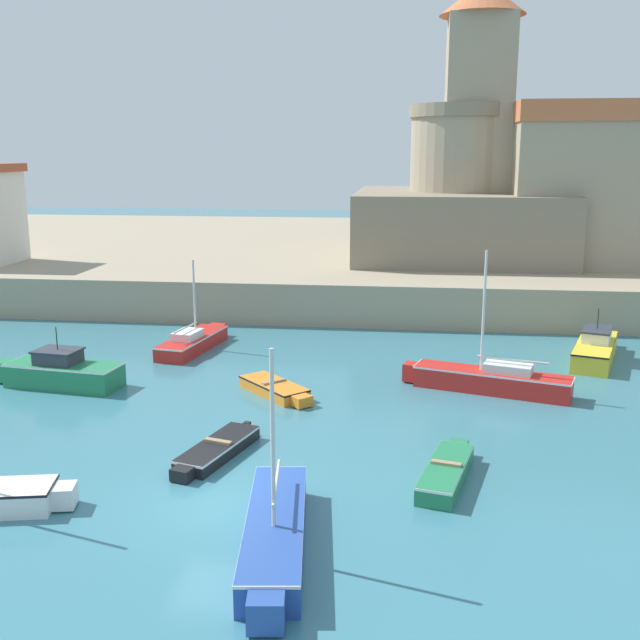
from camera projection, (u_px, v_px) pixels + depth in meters
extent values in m
plane|color=teal|center=(218.00, 504.00, 19.82)|extent=(200.00, 200.00, 0.00)
cube|color=gray|center=(348.00, 255.00, 58.70)|extent=(120.00, 40.00, 2.28)
cube|color=#237A4C|center=(65.00, 375.00, 29.62)|extent=(4.67, 2.23, 0.95)
cube|color=#237A4C|center=(8.00, 370.00, 30.26)|extent=(0.85, 0.99, 0.81)
cube|color=white|center=(64.00, 364.00, 29.52)|extent=(4.71, 2.25, 0.07)
cube|color=#333842|center=(58.00, 357.00, 29.51)|extent=(1.72, 1.43, 0.48)
cube|color=#2D333D|center=(58.00, 350.00, 29.45)|extent=(1.87, 1.53, 0.08)
cylinder|color=black|center=(57.00, 338.00, 29.34)|extent=(0.04, 0.04, 0.90)
cube|color=white|center=(64.00, 496.00, 19.59)|extent=(0.70, 0.80, 0.57)
cube|color=red|center=(492.00, 382.00, 28.96)|extent=(6.05, 2.92, 0.84)
cube|color=red|center=(411.00, 372.00, 30.25)|extent=(0.72, 0.80, 0.71)
cube|color=white|center=(492.00, 372.00, 28.87)|extent=(6.11, 2.95, 0.07)
cylinder|color=silver|center=(484.00, 311.00, 28.52)|extent=(0.10, 0.10, 4.67)
cylinder|color=silver|center=(513.00, 360.00, 28.45)|extent=(2.58, 0.86, 0.08)
cube|color=silver|center=(508.00, 368.00, 28.59)|extent=(1.96, 1.34, 0.36)
cube|color=orange|center=(274.00, 388.00, 28.77)|extent=(3.07, 3.12, 0.45)
cube|color=orange|center=(302.00, 401.00, 27.32)|extent=(0.85, 0.85, 0.38)
cube|color=black|center=(274.00, 384.00, 28.73)|extent=(3.10, 3.15, 0.07)
cube|color=#997F5B|center=(274.00, 382.00, 28.71)|extent=(0.88, 0.85, 0.08)
cube|color=yellow|center=(595.00, 352.00, 33.20)|extent=(3.03, 5.36, 0.87)
cube|color=yellow|center=(601.00, 337.00, 35.78)|extent=(1.00, 0.91, 0.74)
cube|color=black|center=(596.00, 343.00, 33.12)|extent=(3.06, 5.41, 0.07)
cube|color=silver|center=(597.00, 335.00, 33.28)|extent=(1.64, 2.06, 0.49)
cube|color=#2D333D|center=(597.00, 329.00, 33.22)|extent=(1.76, 2.23, 0.08)
cylinder|color=black|center=(598.00, 319.00, 33.11)|extent=(0.04, 0.04, 0.90)
cube|color=red|center=(192.00, 343.00, 35.05)|extent=(2.23, 5.11, 0.68)
cube|color=red|center=(217.00, 330.00, 37.66)|extent=(0.88, 0.77, 0.57)
cube|color=white|center=(192.00, 337.00, 34.99)|extent=(2.26, 5.17, 0.07)
cylinder|color=silver|center=(194.00, 298.00, 34.93)|extent=(0.10, 0.10, 3.54)
cylinder|color=silver|center=(186.00, 328.00, 34.28)|extent=(0.45, 2.21, 0.08)
cube|color=silver|center=(187.00, 335.00, 34.47)|extent=(1.23, 1.63, 0.36)
cube|color=black|center=(218.00, 449.00, 22.96)|extent=(1.98, 3.65, 0.42)
cube|color=black|center=(182.00, 474.00, 21.18)|extent=(0.69, 0.61, 0.36)
cube|color=white|center=(218.00, 444.00, 22.92)|extent=(2.00, 3.69, 0.07)
cube|color=#997F5B|center=(218.00, 441.00, 22.90)|extent=(0.91, 0.44, 0.08)
cube|color=black|center=(247.00, 427.00, 24.62)|extent=(0.25, 0.25, 0.36)
cube|color=#237A4C|center=(446.00, 473.00, 21.08)|extent=(1.79, 3.66, 0.54)
cube|color=#237A4C|center=(458.00, 448.00, 22.90)|extent=(0.64, 0.57, 0.45)
cube|color=white|center=(446.00, 466.00, 21.03)|extent=(1.81, 3.70, 0.07)
cube|color=#997F5B|center=(446.00, 463.00, 21.02)|extent=(0.87, 0.39, 0.08)
cube|color=#284C9E|center=(275.00, 532.00, 17.59)|extent=(2.01, 5.78, 0.79)
cube|color=#284C9E|center=(266.00, 612.00, 14.54)|extent=(0.80, 0.69, 0.67)
cube|color=white|center=(275.00, 518.00, 17.51)|extent=(2.03, 5.84, 0.07)
cylinder|color=silver|center=(273.00, 440.00, 16.63)|extent=(0.10, 0.10, 4.20)
cylinder|color=silver|center=(276.00, 482.00, 18.07)|extent=(0.39, 2.54, 0.08)
cube|color=gray|center=(582.00, 192.00, 49.05)|extent=(10.26, 14.27, 8.47)
cube|color=#C1663D|center=(588.00, 115.00, 47.98)|extent=(10.46, 14.55, 1.20)
cube|color=gray|center=(477.00, 141.00, 47.11)|extent=(4.03, 4.03, 14.88)
cube|color=gray|center=(459.00, 224.00, 49.13)|extent=(13.25, 13.25, 4.29)
cylinder|color=gray|center=(460.00, 189.00, 48.62)|extent=(6.52, 6.52, 8.90)
cylinder|color=gray|center=(463.00, 111.00, 47.54)|extent=(6.84, 6.84, 0.80)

